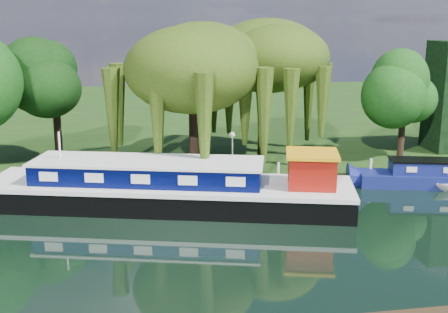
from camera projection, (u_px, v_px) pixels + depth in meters
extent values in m
plane|color=black|center=(261.00, 239.00, 26.04)|extent=(120.00, 120.00, 0.00)
cube|color=black|center=(188.00, 115.00, 58.58)|extent=(120.00, 52.00, 0.45)
cube|color=black|center=(168.00, 198.00, 30.55)|extent=(20.21, 9.33, 1.32)
cube|color=silver|center=(168.00, 184.00, 30.37)|extent=(20.34, 9.44, 0.24)
cube|color=#020738|center=(148.00, 172.00, 30.31)|extent=(12.64, 6.21, 1.04)
cube|color=silver|center=(147.00, 161.00, 30.17)|extent=(12.91, 6.47, 0.13)
cube|color=maroon|center=(312.00, 171.00, 29.42)|extent=(2.95, 2.95, 1.65)
cube|color=orange|center=(312.00, 154.00, 29.20)|extent=(3.29, 3.29, 0.18)
cylinder|color=silver|center=(60.00, 156.00, 30.58)|extent=(0.11, 0.11, 2.63)
cube|color=silver|center=(412.00, 170.00, 33.44)|extent=(0.61, 0.20, 0.33)
imported|color=silver|center=(448.00, 190.00, 33.66)|extent=(2.74, 2.57, 1.16)
cylinder|color=black|center=(194.00, 130.00, 35.65)|extent=(0.69, 0.69, 5.30)
ellipsoid|color=#293D0D|center=(194.00, 69.00, 34.74)|extent=(7.39, 7.39, 4.78)
cylinder|color=black|center=(263.00, 121.00, 39.07)|extent=(0.74, 0.74, 5.23)
ellipsoid|color=#293D0D|center=(264.00, 66.00, 38.17)|extent=(7.14, 7.14, 4.61)
cylinder|color=black|center=(57.00, 117.00, 38.68)|extent=(0.47, 0.47, 5.84)
ellipsoid|color=black|center=(54.00, 83.00, 38.11)|extent=(4.67, 4.67, 4.67)
cylinder|color=black|center=(402.00, 122.00, 39.27)|extent=(0.41, 0.41, 4.96)
ellipsoid|color=#103D0F|center=(405.00, 93.00, 38.79)|extent=(3.97, 3.97, 3.97)
cylinder|color=silver|center=(232.00, 154.00, 35.82)|extent=(0.10, 0.10, 2.20)
sphere|color=white|center=(232.00, 135.00, 35.51)|extent=(0.36, 0.36, 0.36)
cylinder|color=silver|center=(59.00, 180.00, 32.29)|extent=(0.16, 0.16, 1.00)
cylinder|color=silver|center=(164.00, 175.00, 33.24)|extent=(0.16, 0.16, 1.00)
cylinder|color=silver|center=(278.00, 170.00, 34.34)|extent=(0.16, 0.16, 1.00)
cylinder|color=silver|center=(371.00, 166.00, 35.29)|extent=(0.16, 0.16, 1.00)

